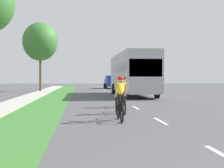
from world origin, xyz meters
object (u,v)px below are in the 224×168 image
object	(u,v)px
cyclist_trailing	(123,94)
bus_silver	(132,72)
suv_blue	(112,82)
cyclist_lead	(120,98)
cyclist_distant	(121,92)
street_tree_far	(40,42)

from	to	relation	value
cyclist_trailing	bus_silver	bearing A→B (deg)	79.29
suv_blue	cyclist_lead	bearing A→B (deg)	-95.14
cyclist_lead	cyclist_distant	size ratio (longest dim) A/B	1.00
cyclist_lead	bus_silver	xyz separation A→B (m)	(2.99, 15.99, 1.17)
cyclist_trailing	suv_blue	world-z (taller)	suv_blue
cyclist_trailing	street_tree_far	size ratio (longest dim) A/B	0.23
cyclist_distant	street_tree_far	bearing A→B (deg)	107.92
cyclist_trailing	cyclist_lead	bearing A→B (deg)	-99.85
bus_silver	street_tree_far	world-z (taller)	street_tree_far
cyclist_distant	cyclist_trailing	bearing A→B (deg)	-95.27
cyclist_lead	bus_silver	size ratio (longest dim) A/B	0.15
cyclist_lead	street_tree_far	size ratio (longest dim) A/B	0.23
bus_silver	cyclist_trailing	bearing A→B (deg)	-100.71
cyclist_distant	suv_blue	bearing A→B (deg)	85.25
cyclist_trailing	cyclist_distant	size ratio (longest dim) A/B	1.00
suv_blue	street_tree_far	distance (m)	13.48
cyclist_trailing	suv_blue	size ratio (longest dim) A/B	0.37
cyclist_lead	suv_blue	bearing A→B (deg)	84.86
bus_silver	suv_blue	bearing A→B (deg)	89.77
cyclist_lead	street_tree_far	distance (m)	25.87
suv_blue	cyclist_distant	bearing A→B (deg)	-94.75
cyclist_distant	street_tree_far	world-z (taller)	street_tree_far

